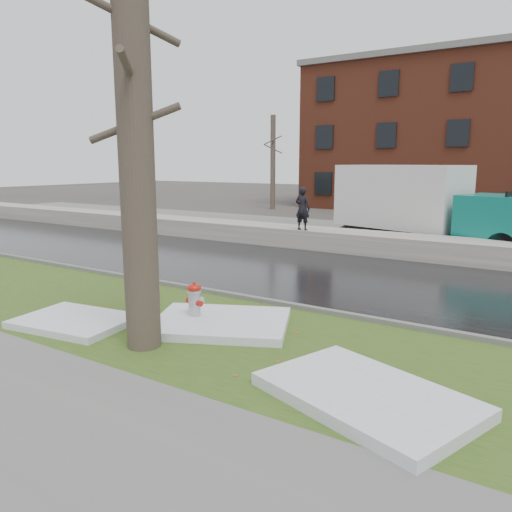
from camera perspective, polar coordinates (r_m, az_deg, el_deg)
The scene contains 17 objects.
ground at distance 11.09m, azimuth -3.64°, elevation -6.39°, with size 120.00×120.00×0.00m, color #47423D.
verge at distance 10.16m, azimuth -7.88°, elevation -7.97°, with size 60.00×4.50×0.04m, color #294918.
sidewalk at distance 7.93m, azimuth -26.43°, elevation -14.49°, with size 60.00×3.00×0.05m, color slate.
road at distance 14.83m, azimuth 6.77°, elevation -2.03°, with size 60.00×7.00×0.03m, color black.
parking_lot at distance 22.65m, azimuth 16.33°, elevation 1.99°, with size 60.00×9.00×0.03m, color slate.
curb at distance 11.86m, azimuth -0.76°, elevation -4.90°, with size 60.00×0.15×0.14m, color slate.
snowbank at distance 18.56m, azimuth 12.54°, elevation 1.47°, with size 60.00×1.60×0.75m, color #B7B3A8.
brick_building at distance 38.79m, azimuth 27.11°, elevation 12.07°, with size 26.00×12.00×10.00m, color brown.
bg_tree_left at distance 35.60m, azimuth 1.94°, elevation 10.75°, with size 1.40×1.62×6.50m.
bg_tree_center at distance 36.65m, azimuth 13.47°, elevation 10.46°, with size 1.40×1.62×6.50m.
fire_hydrant at distance 10.15m, azimuth -7.03°, elevation -5.16°, with size 0.42×0.37×0.85m.
tree at distance 8.67m, azimuth -13.65°, elevation 14.00°, with size 1.40×1.58×7.46m.
box_truck at distance 20.44m, azimuth 18.56°, elevation 5.66°, with size 9.53×4.20×3.16m.
worker at distance 18.81m, azimuth 5.34°, elevation 5.42°, with size 0.59×0.39×1.61m, color black.
snow_patch_near at distance 9.99m, azimuth -4.00°, elevation -7.62°, with size 2.60×2.00×0.16m, color silver.
snow_patch_far at distance 10.73m, azimuth -20.00°, elevation -7.01°, with size 2.20×1.60×0.14m, color silver.
snow_patch_side at distance 7.19m, azimuth 12.54°, elevation -15.30°, with size 2.80×1.80×0.18m, color silver.
Camera 1 is at (6.34, -8.51, 3.24)m, focal length 35.00 mm.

